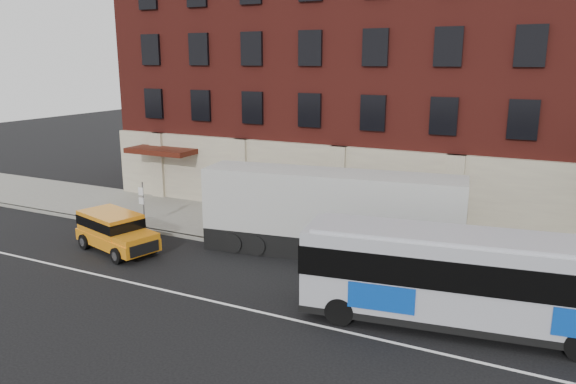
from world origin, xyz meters
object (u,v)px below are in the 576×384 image
at_px(sign_pole, 143,202).
at_px(shipping_container, 331,215).
at_px(city_bus, 485,279).
at_px(yellow_suv, 114,229).

relative_size(sign_pole, shipping_container, 0.21).
bearing_deg(shipping_container, sign_pole, -175.69).
distance_m(city_bus, shipping_container, 8.26).
height_order(sign_pole, shipping_container, shipping_container).
bearing_deg(yellow_suv, shipping_container, 22.59).
distance_m(sign_pole, yellow_suv, 3.21).
distance_m(yellow_suv, shipping_container, 9.92).
xyz_separation_m(yellow_suv, shipping_container, (9.13, 3.80, 0.88)).
xyz_separation_m(city_bus, shipping_container, (-7.04, 4.32, 0.11)).
relative_size(city_bus, shipping_container, 1.03).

